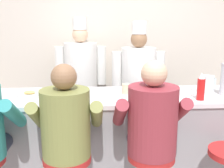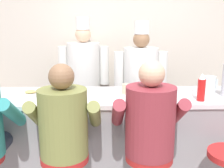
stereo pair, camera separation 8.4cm
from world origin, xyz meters
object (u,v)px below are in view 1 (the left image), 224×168
(water_pitcher_clear, at_px, (207,84))
(breakfast_plate, at_px, (30,94))
(cereal_bowl, at_px, (64,92))
(ketchup_bottle_red, at_px, (201,87))
(coffee_mug_tan, at_px, (126,89))
(coffee_mug_white, at_px, (189,91))
(cook_in_whites_far, at_px, (138,83))
(diner_seated_maroon, at_px, (151,127))
(cook_in_whites_near, at_px, (81,76))
(napkin_dispenser_chrome, at_px, (141,92))
(diner_seated_olive, at_px, (67,130))

(water_pitcher_clear, bearing_deg, breakfast_plate, 179.73)
(cereal_bowl, bearing_deg, ketchup_bottle_red, -11.13)
(coffee_mug_tan, bearing_deg, coffee_mug_white, -9.07)
(ketchup_bottle_red, xyz_separation_m, cook_in_whites_far, (-0.42, 1.06, -0.18))
(coffee_mug_white, bearing_deg, breakfast_plate, 177.18)
(cereal_bowl, distance_m, diner_seated_maroon, 0.99)
(diner_seated_maroon, bearing_deg, cook_in_whites_near, 110.26)
(ketchup_bottle_red, height_order, cook_in_whites_near, cook_in_whites_near)
(coffee_mug_tan, distance_m, coffee_mug_white, 0.62)
(water_pitcher_clear, bearing_deg, diner_seated_maroon, -138.75)
(coffee_mug_tan, relative_size, coffee_mug_white, 1.13)
(napkin_dispenser_chrome, xyz_separation_m, diner_seated_maroon, (0.01, -0.43, -0.18))
(water_pitcher_clear, relative_size, coffee_mug_tan, 1.33)
(breakfast_plate, height_order, napkin_dispenser_chrome, napkin_dispenser_chrome)
(breakfast_plate, xyz_separation_m, cook_in_whites_near, (0.45, 1.14, -0.04))
(coffee_mug_white, bearing_deg, cereal_bowl, 176.33)
(cereal_bowl, xyz_separation_m, diner_seated_olive, (0.09, -0.63, -0.15))
(coffee_mug_tan, height_order, napkin_dispenser_chrome, napkin_dispenser_chrome)
(diner_seated_olive, height_order, diner_seated_maroon, diner_seated_maroon)
(cereal_bowl, distance_m, cook_in_whites_far, 1.20)
(cereal_bowl, xyz_separation_m, napkin_dispenser_chrome, (0.75, -0.19, 0.04))
(cook_in_whites_near, bearing_deg, diner_seated_olive, -90.64)
(ketchup_bottle_red, relative_size, cereal_bowl, 1.81)
(cereal_bowl, relative_size, napkin_dispenser_chrome, 1.01)
(breakfast_plate, xyz_separation_m, cereal_bowl, (0.34, 0.00, 0.01))
(water_pitcher_clear, distance_m, diner_seated_maroon, 0.95)
(coffee_mug_white, bearing_deg, napkin_dispenser_chrome, -167.28)
(cereal_bowl, bearing_deg, diner_seated_maroon, -39.43)
(breakfast_plate, distance_m, cook_in_whites_near, 1.23)
(napkin_dispenser_chrome, height_order, diner_seated_maroon, diner_seated_maroon)
(water_pitcher_clear, height_order, napkin_dispenser_chrome, water_pitcher_clear)
(water_pitcher_clear, bearing_deg, coffee_mug_white, -162.06)
(ketchup_bottle_red, distance_m, breakfast_plate, 1.66)
(cook_in_whites_far, bearing_deg, coffee_mug_white, -67.46)
(water_pitcher_clear, distance_m, coffee_mug_tan, 0.83)
(diner_seated_olive, xyz_separation_m, cook_in_whites_far, (0.79, 1.43, 0.06))
(water_pitcher_clear, height_order, cook_in_whites_near, cook_in_whites_near)
(diner_seated_olive, relative_size, cook_in_whites_far, 0.81)
(ketchup_bottle_red, distance_m, cereal_bowl, 1.32)
(diner_seated_maroon, bearing_deg, coffee_mug_tan, 101.23)
(water_pitcher_clear, xyz_separation_m, cook_in_whites_near, (-1.35, 1.15, -0.12))
(cook_in_whites_far, bearing_deg, breakfast_plate, -146.31)
(ketchup_bottle_red, xyz_separation_m, water_pitcher_clear, (0.17, 0.24, -0.03))
(breakfast_plate, bearing_deg, napkin_dispenser_chrome, -9.95)
(water_pitcher_clear, height_order, cereal_bowl, water_pitcher_clear)
(cereal_bowl, distance_m, napkin_dispenser_chrome, 0.78)
(diner_seated_olive, bearing_deg, coffee_mug_tan, 49.89)
(ketchup_bottle_red, xyz_separation_m, cereal_bowl, (-1.30, 0.26, -0.09))
(diner_seated_maroon, relative_size, cook_in_whites_far, 0.82)
(coffee_mug_white, height_order, cook_in_whites_far, cook_in_whites_far)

